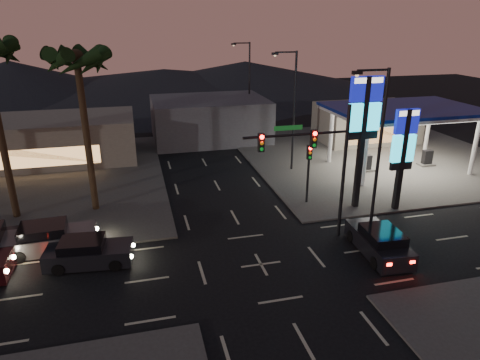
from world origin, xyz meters
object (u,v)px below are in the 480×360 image
object	(u,v)px
car_lane_a_front	(88,253)
suv_station	(379,242)
gas_station	(404,112)
car_lane_b_front	(49,238)
pylon_sign_short	(404,145)
traffic_signal_mast	(317,156)
pylon_sign_tall	(364,117)

from	to	relation	value
car_lane_a_front	suv_station	bearing A→B (deg)	-10.23
gas_station	car_lane_b_front	bearing A→B (deg)	-164.26
gas_station	pylon_sign_short	bearing A→B (deg)	-123.69
suv_station	traffic_signal_mast	bearing A→B (deg)	139.64
gas_station	pylon_sign_tall	distance (m)	10.01
pylon_sign_tall	car_lane_a_front	world-z (taller)	pylon_sign_tall
car_lane_a_front	gas_station	bearing A→B (deg)	21.24
pylon_sign_tall	suv_station	distance (m)	8.45
pylon_sign_tall	suv_station	world-z (taller)	pylon_sign_tall
traffic_signal_mast	suv_station	xyz separation A→B (m)	(2.94, -2.50, -4.50)
car_lane_a_front	suv_station	size ratio (longest dim) A/B	0.98
gas_station	car_lane_b_front	xyz separation A→B (m)	(-27.14, -7.65, -4.32)
traffic_signal_mast	car_lane_b_front	distance (m)	15.73
pylon_sign_tall	suv_station	bearing A→B (deg)	-106.66
car_lane_b_front	suv_station	size ratio (longest dim) A/B	1.06
car_lane_a_front	pylon_sign_tall	bearing A→B (deg)	10.37
pylon_sign_tall	pylon_sign_short	bearing A→B (deg)	-21.80
pylon_sign_short	car_lane_a_front	world-z (taller)	pylon_sign_short
car_lane_a_front	traffic_signal_mast	bearing A→B (deg)	-1.45
pylon_sign_short	car_lane_a_front	distance (m)	20.44
pylon_sign_short	traffic_signal_mast	xyz separation A→B (m)	(-7.24, -2.51, 0.57)
traffic_signal_mast	car_lane_b_front	xyz separation A→B (m)	(-14.90, 2.36, -4.47)
pylon_sign_tall	traffic_signal_mast	bearing A→B (deg)	-143.48
pylon_sign_short	car_lane_a_front	bearing A→B (deg)	-173.73
gas_station	traffic_signal_mast	bearing A→B (deg)	-140.72
pylon_sign_short	suv_station	xyz separation A→B (m)	(-4.30, -5.01, -3.93)
traffic_signal_mast	suv_station	size ratio (longest dim) A/B	1.66
pylon_sign_short	traffic_signal_mast	world-z (taller)	traffic_signal_mast
car_lane_b_front	car_lane_a_front	bearing A→B (deg)	-42.77
car_lane_a_front	car_lane_b_front	world-z (taller)	car_lane_b_front
gas_station	suv_station	xyz separation A→B (m)	(-9.30, -12.51, -4.35)
suv_station	gas_station	bearing A→B (deg)	53.38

